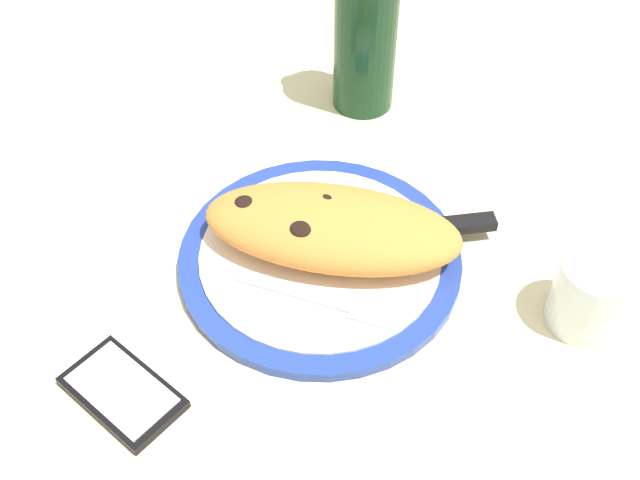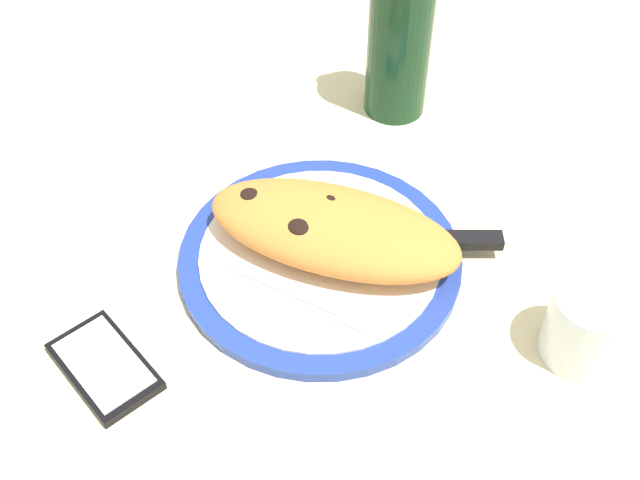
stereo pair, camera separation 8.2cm
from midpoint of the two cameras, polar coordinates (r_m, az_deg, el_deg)
ground_plane at (r=85.99cm, az=2.73°, el=-2.45°), size 150.00×150.00×3.00cm
plate at (r=84.27cm, az=2.79°, el=-1.46°), size 30.35×30.35×1.61cm
calzone at (r=82.04cm, az=3.81°, el=0.65°), size 28.75×15.74×5.82cm
fork at (r=79.10cm, az=2.62°, el=-4.70°), size 16.59×2.26×0.40cm
knife at (r=85.37cm, az=10.20°, el=-0.20°), size 22.84×12.93×1.20cm
smartphone at (r=77.88cm, az=-12.47°, el=-9.10°), size 13.06×10.39×1.16cm
water_glass at (r=80.46cm, az=21.57°, el=-6.17°), size 7.82×7.82×8.13cm
wine_bottle at (r=98.53cm, az=8.34°, el=14.96°), size 7.87×7.87×29.43cm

